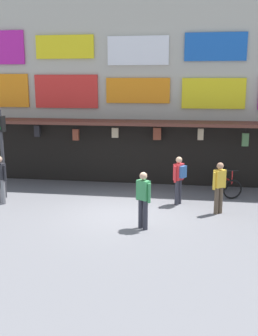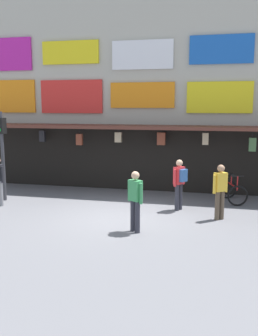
% 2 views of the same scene
% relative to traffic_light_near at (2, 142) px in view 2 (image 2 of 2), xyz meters
% --- Properties ---
extents(ground_plane, '(80.00, 80.00, 0.00)m').
position_rel_traffic_light_near_xyz_m(ground_plane, '(4.53, -1.19, -2.14)').
color(ground_plane, slate).
extents(shopfront, '(18.00, 2.60, 8.00)m').
position_rel_traffic_light_near_xyz_m(shopfront, '(4.53, 3.38, 1.82)').
color(shopfront, '#B2AD9E').
rests_on(shopfront, ground).
extents(traffic_light_near, '(0.31, 0.34, 3.20)m').
position_rel_traffic_light_near_xyz_m(traffic_light_near, '(0.00, 0.00, 0.00)').
color(traffic_light_near, '#38383D').
rests_on(traffic_light_near, ground).
extents(bicycle_parked, '(1.02, 1.32, 1.05)m').
position_rel_traffic_light_near_xyz_m(bicycle_parked, '(8.06, 1.59, -1.75)').
color(bicycle_parked, black).
rests_on(bicycle_parked, ground).
extents(pedestrian_in_green, '(0.46, 0.48, 1.68)m').
position_rel_traffic_light_near_xyz_m(pedestrian_in_green, '(6.31, 0.11, -1.16)').
color(pedestrian_in_green, '#2D2D38').
rests_on(pedestrian_in_green, ground).
extents(pedestrian_in_black, '(0.45, 0.39, 1.68)m').
position_rel_traffic_light_near_xyz_m(pedestrian_in_black, '(5.36, -2.36, -1.19)').
color(pedestrian_in_black, '#2D2D38').
rests_on(pedestrian_in_black, ground).
extents(pedestrian_in_yellow, '(0.43, 0.40, 1.68)m').
position_rel_traffic_light_near_xyz_m(pedestrian_in_yellow, '(7.60, -0.66, -1.19)').
color(pedestrian_in_yellow, brown).
rests_on(pedestrian_in_yellow, ground).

